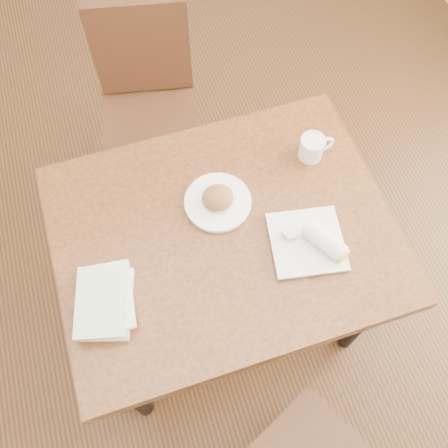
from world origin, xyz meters
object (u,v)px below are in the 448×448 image
object	(u,v)px
plate_burrito	(312,242)
chair_far	(148,99)
table	(224,242)
coffee_mug	(313,147)
book_stack	(105,301)
plate_scone	(218,201)

from	to	relation	value
plate_burrito	chair_far	bearing A→B (deg)	109.85
table	chair_far	xyz separation A→B (m)	(-0.08, 0.80, -0.12)
chair_far	coffee_mug	world-z (taller)	chair_far
table	coffee_mug	world-z (taller)	coffee_mug
chair_far	book_stack	bearing A→B (deg)	-109.71
chair_far	table	bearing A→B (deg)	-83.98
table	book_stack	world-z (taller)	book_stack
chair_far	plate_burrito	distance (m)	1.02
chair_far	plate_burrito	world-z (taller)	chair_far
coffee_mug	table	bearing A→B (deg)	-153.56
table	plate_scone	world-z (taller)	plate_scone
plate_scone	chair_far	bearing A→B (deg)	97.85
plate_scone	coffee_mug	size ratio (longest dim) A/B	1.77
table	chair_far	size ratio (longest dim) A/B	1.16
coffee_mug	book_stack	distance (m)	0.87
table	plate_burrito	xyz separation A→B (m)	(0.25, -0.14, 0.11)
coffee_mug	plate_burrito	world-z (taller)	coffee_mug
plate_scone	coffee_mug	world-z (taller)	coffee_mug
book_stack	plate_burrito	bearing A→B (deg)	-0.65
plate_burrito	book_stack	xyz separation A→B (m)	(-0.67, 0.01, 0.01)
plate_burrito	book_stack	bearing A→B (deg)	179.35
book_stack	plate_scone	bearing A→B (deg)	28.29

